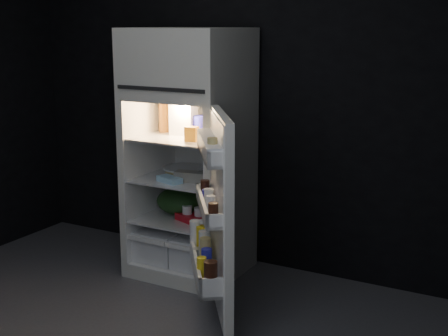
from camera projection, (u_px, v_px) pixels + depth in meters
The scene contains 16 objects.
wall_back at pixel (257, 88), 4.56m from camera, with size 4.00×0.00×2.70m, color black.
refrigerator at pixel (191, 145), 4.49m from camera, with size 0.76×0.71×1.78m.
fridge_door at pixel (216, 218), 3.69m from camera, with size 0.58×0.70×1.22m.
milk_jug at pixel (184, 118), 4.49m from camera, with size 0.17×0.17×0.24m, color white.
mayo_jar at pixel (201, 126), 4.45m from camera, with size 0.12×0.12×0.14m, color #1F21AB.
jam_jar at pixel (211, 129), 4.34m from camera, with size 0.10×0.10×0.13m, color black.
amber_bottle at pixel (165, 117), 4.59m from camera, with size 0.09×0.09×0.22m, color orange.
small_carton at pixel (192, 134), 4.23m from camera, with size 0.08×0.06×0.10m, color #C57817.
egg_carton at pixel (194, 177), 4.36m from camera, with size 0.26×0.10×0.07m, color gray.
pie at pixel (184, 171), 4.60m from camera, with size 0.27×0.27×0.04m, color tan.
flat_package at pixel (170, 180), 4.35m from camera, with size 0.19×0.09×0.04m, color #97CBE9.
wrapped_pkg at pixel (222, 172), 4.56m from camera, with size 0.12×0.10×0.05m, color beige.
produce_bag at pixel (180, 201), 4.61m from camera, with size 0.36×0.30×0.20m, color #193815.
yogurt_tray at pixel (194, 218), 4.45m from camera, with size 0.28×0.15×0.05m, color red.
small_can_red at pixel (218, 210), 4.59m from camera, with size 0.07×0.07×0.09m, color red.
small_can_silver at pixel (221, 209), 4.59m from camera, with size 0.06×0.06×0.09m, color silver.
Camera 1 is at (2.00, -2.42, 1.81)m, focal length 50.00 mm.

